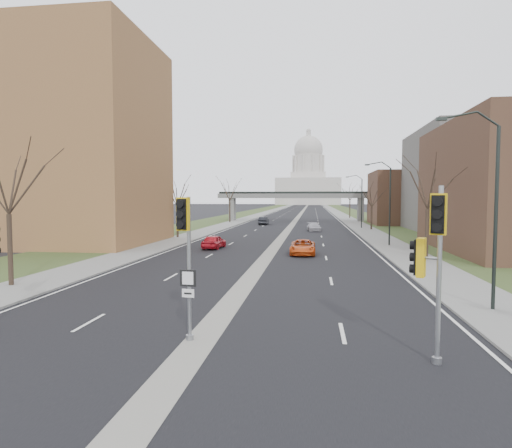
% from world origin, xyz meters
% --- Properties ---
extents(ground, '(700.00, 700.00, 0.00)m').
position_xyz_m(ground, '(0.00, 0.00, 0.00)').
color(ground, black).
rests_on(ground, ground).
extents(road_surface, '(20.00, 600.00, 0.01)m').
position_xyz_m(road_surface, '(0.00, 150.00, 0.01)').
color(road_surface, black).
rests_on(road_surface, ground).
extents(median_strip, '(1.20, 600.00, 0.02)m').
position_xyz_m(median_strip, '(0.00, 150.00, 0.00)').
color(median_strip, gray).
rests_on(median_strip, ground).
extents(sidewalk_right, '(4.00, 600.00, 0.12)m').
position_xyz_m(sidewalk_right, '(12.00, 150.00, 0.06)').
color(sidewalk_right, gray).
rests_on(sidewalk_right, ground).
extents(sidewalk_left, '(4.00, 600.00, 0.12)m').
position_xyz_m(sidewalk_left, '(-12.00, 150.00, 0.06)').
color(sidewalk_left, gray).
rests_on(sidewalk_left, ground).
extents(grass_verge_right, '(8.00, 600.00, 0.10)m').
position_xyz_m(grass_verge_right, '(18.00, 150.00, 0.05)').
color(grass_verge_right, '#354921').
rests_on(grass_verge_right, ground).
extents(grass_verge_left, '(8.00, 600.00, 0.10)m').
position_xyz_m(grass_verge_left, '(-18.00, 150.00, 0.05)').
color(grass_verge_left, '#354921').
rests_on(grass_verge_left, ground).
extents(apartment_building, '(25.00, 16.00, 22.00)m').
position_xyz_m(apartment_building, '(-26.00, 30.00, 11.00)').
color(apartment_building, olive).
rests_on(apartment_building, ground).
extents(commercial_block_mid, '(18.00, 22.00, 15.00)m').
position_xyz_m(commercial_block_mid, '(28.00, 52.00, 7.50)').
color(commercial_block_mid, '#615E58').
rests_on(commercial_block_mid, ground).
extents(commercial_block_far, '(14.00, 14.00, 10.00)m').
position_xyz_m(commercial_block_far, '(22.00, 70.00, 5.00)').
color(commercial_block_far, '#513425').
rests_on(commercial_block_far, ground).
extents(pedestrian_bridge, '(34.00, 3.00, 6.45)m').
position_xyz_m(pedestrian_bridge, '(0.00, 80.00, 4.84)').
color(pedestrian_bridge, slate).
rests_on(pedestrian_bridge, ground).
extents(capitol, '(48.00, 42.00, 55.75)m').
position_xyz_m(capitol, '(0.00, 320.00, 18.60)').
color(capitol, silver).
rests_on(capitol, ground).
extents(streetlight_near, '(2.61, 0.20, 8.70)m').
position_xyz_m(streetlight_near, '(10.99, 6.00, 6.95)').
color(streetlight_near, black).
rests_on(streetlight_near, sidewalk_right).
extents(streetlight_mid, '(2.61, 0.20, 8.70)m').
position_xyz_m(streetlight_mid, '(10.99, 32.00, 6.95)').
color(streetlight_mid, black).
rests_on(streetlight_mid, sidewalk_right).
extents(streetlight_far, '(2.61, 0.20, 8.70)m').
position_xyz_m(streetlight_far, '(10.99, 58.00, 6.95)').
color(streetlight_far, black).
rests_on(streetlight_far, sidewalk_right).
extents(tree_left_a, '(7.20, 7.20, 9.40)m').
position_xyz_m(tree_left_a, '(-13.00, 8.00, 6.64)').
color(tree_left_a, '#382B21').
rests_on(tree_left_a, sidewalk_left).
extents(tree_left_b, '(6.75, 6.75, 8.81)m').
position_xyz_m(tree_left_b, '(-13.00, 38.00, 6.23)').
color(tree_left_b, '#382B21').
rests_on(tree_left_b, sidewalk_left).
extents(tree_left_c, '(7.65, 7.65, 9.99)m').
position_xyz_m(tree_left_c, '(-13.00, 72.00, 7.04)').
color(tree_left_c, '#382B21').
rests_on(tree_left_c, sidewalk_left).
extents(tree_right_a, '(7.20, 7.20, 9.40)m').
position_xyz_m(tree_right_a, '(13.00, 22.00, 6.64)').
color(tree_right_a, '#382B21').
rests_on(tree_right_a, sidewalk_right).
extents(tree_right_b, '(6.30, 6.30, 8.22)m').
position_xyz_m(tree_right_b, '(13.00, 55.00, 5.82)').
color(tree_right_b, '#382B21').
rests_on(tree_right_b, sidewalk_right).
extents(tree_right_c, '(7.65, 7.65, 9.99)m').
position_xyz_m(tree_right_c, '(13.00, 95.00, 7.04)').
color(tree_right_c, '#382B21').
rests_on(tree_right_c, sidewalk_right).
extents(signal_pole_median, '(0.59, 0.83, 5.06)m').
position_xyz_m(signal_pole_median, '(-0.43, 0.25, 3.53)').
color(signal_pole_median, gray).
rests_on(signal_pole_median, ground).
extents(signal_pole_right, '(0.90, 1.23, 5.39)m').
position_xyz_m(signal_pole_right, '(7.38, -0.69, 3.53)').
color(signal_pole_right, gray).
rests_on(signal_pole_right, ground).
extents(car_left_near, '(1.94, 4.17, 1.38)m').
position_xyz_m(car_left_near, '(-5.87, 27.54, 0.69)').
color(car_left_near, red).
rests_on(car_left_near, ground).
extents(car_left_far, '(1.57, 4.48, 1.47)m').
position_xyz_m(car_left_far, '(-5.32, 66.13, 0.74)').
color(car_left_far, black).
rests_on(car_left_far, ground).
extents(car_right_near, '(2.20, 4.76, 1.32)m').
position_xyz_m(car_right_near, '(3.01, 24.19, 0.66)').
color(car_right_near, '#CF4D16').
rests_on(car_right_near, ground).
extents(car_right_mid, '(2.34, 4.61, 1.28)m').
position_xyz_m(car_right_mid, '(4.03, 51.57, 0.64)').
color(car_right_mid, '#A5A4AB').
rests_on(car_right_mid, ground).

